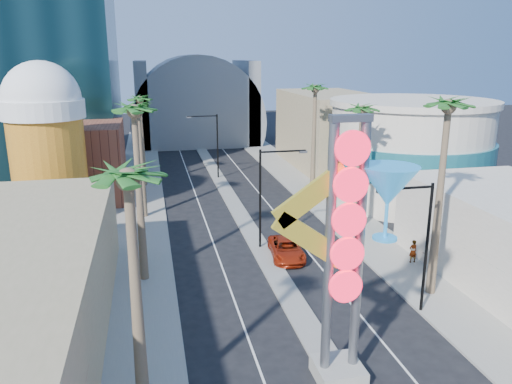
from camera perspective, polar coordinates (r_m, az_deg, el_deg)
name	(u,v)px	position (r m, az deg, el deg)	size (l,w,h in m)	color
sidewalk_west	(140,202)	(53.39, -13.13, -1.16)	(5.00, 100.00, 0.15)	gray
sidewalk_east	(314,192)	(56.21, 6.59, -0.02)	(5.00, 100.00, 0.15)	gray
median	(226,190)	(56.84, -3.50, 0.23)	(1.60, 84.00, 0.15)	gray
brick_filler_west	(75,162)	(55.91, -20.02, 3.20)	(10.00, 10.00, 8.00)	brown
filler_east	(330,130)	(69.36, 8.41, 7.01)	(10.00, 20.00, 10.00)	#978862
beer_mug	(46,138)	(47.63, -22.84, 5.66)	(7.00, 7.00, 14.50)	#B25C17
turquoise_building	(409,152)	(54.01, 17.08, 4.41)	(16.60, 16.60, 10.60)	beige
canopy	(196,117)	(89.27, -6.91, 8.46)	(22.00, 16.00, 22.00)	slate
neon_sign	(363,234)	(22.53, 12.11, -4.66)	(6.53, 2.60, 12.55)	gray
streetlight_0	(267,189)	(38.62, 1.27, 0.34)	(3.79, 0.25, 8.00)	black
streetlight_1	(213,140)	(61.57, -4.93, 5.96)	(3.79, 0.25, 8.00)	black
streetlight_2	(420,237)	(30.19, 18.26, -4.90)	(3.45, 0.25, 8.00)	black
palm_0	(129,195)	(18.95, -14.31, -0.30)	(2.40, 2.40, 11.70)	brown
palm_1	(135,122)	(32.54, -13.69, 7.76)	(2.40, 2.40, 12.70)	brown
palm_2	(139,117)	(46.59, -13.27, 8.30)	(2.40, 2.40, 11.20)	brown
palm_3	(140,105)	(58.53, -13.13, 9.67)	(2.40, 2.40, 11.20)	brown
palm_5	(447,119)	(31.58, 21.03, 7.77)	(2.40, 2.40, 13.20)	brown
palm_6	(362,118)	(42.23, 12.02, 8.29)	(2.40, 2.40, 11.70)	brown
palm_7	(315,96)	(53.27, 6.78, 10.89)	(2.40, 2.40, 12.70)	brown
red_pickup	(286,249)	(38.11, 3.50, -6.51)	(2.35, 5.10, 1.42)	#A1240C
pedestrian_a	(413,251)	(38.54, 17.50, -6.47)	(0.64, 0.42, 1.75)	gray
pedestrian_b	(427,253)	(38.77, 18.92, -6.60)	(0.77, 0.60, 1.57)	gray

